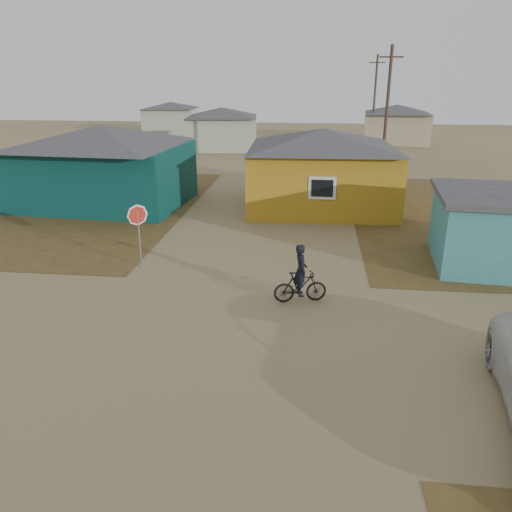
{
  "coord_description": "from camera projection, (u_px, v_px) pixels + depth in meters",
  "views": [
    {
      "loc": [
        2.0,
        -10.74,
        6.37
      ],
      "look_at": [
        0.47,
        3.0,
        1.3
      ],
      "focal_mm": 35.0,
      "sensor_mm": 36.0,
      "label": 1
    }
  ],
  "objects": [
    {
      "name": "ground",
      "position": [
        224.0,
        345.0,
        12.42
      ],
      "size": [
        120.0,
        120.0,
        0.0
      ],
      "primitive_type": "plane",
      "color": "#8D7951"
    },
    {
      "name": "grass_nw",
      "position": [
        2.0,
        203.0,
        26.0
      ],
      "size": [
        20.0,
        18.0,
        0.0
      ],
      "primitive_type": "cube",
      "color": "brown",
      "rests_on": "ground"
    },
    {
      "name": "house_teal",
      "position": [
        103.0,
        164.0,
        25.19
      ],
      "size": [
        8.93,
        7.08,
        4.0
      ],
      "color": "#093634",
      "rests_on": "ground"
    },
    {
      "name": "house_yellow",
      "position": [
        322.0,
        168.0,
        24.53
      ],
      "size": [
        7.72,
        6.76,
        3.9
      ],
      "color": "#B0841B",
      "rests_on": "ground"
    },
    {
      "name": "house_pale_west",
      "position": [
        222.0,
        128.0,
        44.13
      ],
      "size": [
        7.04,
        6.15,
        3.6
      ],
      "color": "#A6B49B",
      "rests_on": "ground"
    },
    {
      "name": "house_beige_east",
      "position": [
        397.0,
        123.0,
        48.07
      ],
      "size": [
        6.95,
        6.05,
        3.6
      ],
      "color": "tan",
      "rests_on": "ground"
    },
    {
      "name": "house_pale_north",
      "position": [
        171.0,
        117.0,
        56.2
      ],
      "size": [
        6.28,
        5.81,
        3.4
      ],
      "color": "#A6B49B",
      "rests_on": "ground"
    },
    {
      "name": "utility_pole_near",
      "position": [
        387.0,
        112.0,
        30.85
      ],
      "size": [
        1.4,
        0.2,
        8.0
      ],
      "color": "#46342A",
      "rests_on": "ground"
    },
    {
      "name": "utility_pole_far",
      "position": [
        374.0,
        99.0,
        45.67
      ],
      "size": [
        1.4,
        0.2,
        8.0
      ],
      "color": "#46342A",
      "rests_on": "ground"
    },
    {
      "name": "stop_sign",
      "position": [
        138.0,
        221.0,
        16.89
      ],
      "size": [
        0.71,
        0.26,
        2.25
      ],
      "color": "gray",
      "rests_on": "ground"
    },
    {
      "name": "cyclist",
      "position": [
        300.0,
        281.0,
        14.59
      ],
      "size": [
        1.64,
        0.81,
        1.79
      ],
      "color": "black",
      "rests_on": "ground"
    }
  ]
}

